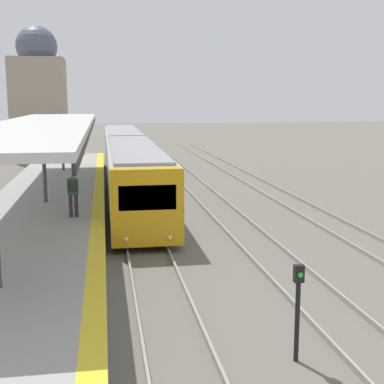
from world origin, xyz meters
TOP-DOWN VIEW (x-y plane):
  - platform_canopy at (-3.89, 18.79)m, footprint 4.00×26.56m
  - person_on_platform at (-2.60, 15.60)m, footprint 0.40×0.40m
  - train_near at (0.00, 29.02)m, footprint 2.57×30.60m
  - signal_post_near at (2.36, 5.50)m, footprint 0.20×0.21m
  - distant_domed_building at (-6.97, 45.19)m, footprint 4.62×4.62m

SIDE VIEW (x-z plane):
  - signal_post_near at x=2.36m, z-range 0.23..2.30m
  - train_near at x=0.00m, z-range 0.17..3.28m
  - person_on_platform at x=-2.60m, z-range 1.17..2.84m
  - platform_canopy at x=-3.89m, z-range 2.58..5.96m
  - distant_domed_building at x=-6.97m, z-range -0.34..11.33m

